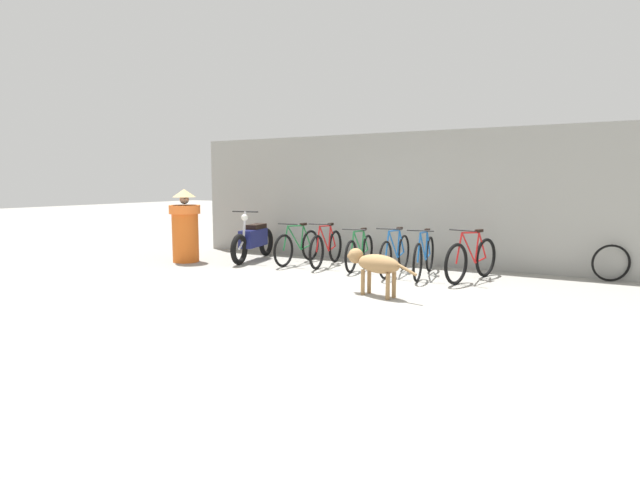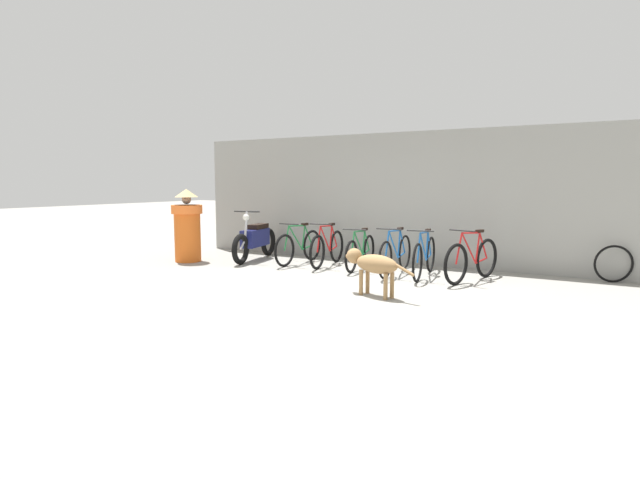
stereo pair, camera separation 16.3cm
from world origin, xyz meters
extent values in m
plane|color=gray|center=(0.00, 0.00, 0.00)|extent=(60.00, 60.00, 0.00)
cube|color=gray|center=(0.00, 3.32, 1.33)|extent=(9.65, 0.20, 2.67)
torus|color=black|center=(-1.77, 1.71, 0.33)|extent=(0.08, 0.65, 0.65)
torus|color=black|center=(-1.72, 2.70, 0.33)|extent=(0.08, 0.65, 0.65)
cylinder|color=#1E7238|center=(-1.75, 2.09, 0.54)|extent=(0.05, 0.49, 0.54)
cylinder|color=#1E7238|center=(-1.73, 2.38, 0.52)|extent=(0.03, 0.13, 0.49)
cylinder|color=#1E7238|center=(-1.75, 2.14, 0.78)|extent=(0.06, 0.58, 0.06)
cylinder|color=#1E7238|center=(-1.73, 2.52, 0.30)|extent=(0.05, 0.38, 0.08)
cylinder|color=#1E7238|center=(-1.73, 2.57, 0.55)|extent=(0.04, 0.30, 0.46)
cylinder|color=#1E7238|center=(-1.76, 1.78, 0.56)|extent=(0.04, 0.18, 0.48)
cube|color=black|center=(-1.73, 2.43, 0.80)|extent=(0.08, 0.18, 0.05)
cylinder|color=black|center=(-1.76, 1.86, 0.84)|extent=(0.46, 0.05, 0.02)
torus|color=black|center=(-1.06, 1.76, 0.33)|extent=(0.11, 0.67, 0.67)
torus|color=black|center=(-1.14, 2.74, 0.33)|extent=(0.11, 0.67, 0.67)
cylinder|color=red|center=(-1.09, 2.14, 0.55)|extent=(0.07, 0.49, 0.55)
cylinder|color=red|center=(-1.12, 2.42, 0.54)|extent=(0.04, 0.13, 0.51)
cylinder|color=red|center=(-1.09, 2.19, 0.80)|extent=(0.08, 0.57, 0.06)
cylinder|color=red|center=(-1.13, 2.56, 0.31)|extent=(0.06, 0.37, 0.08)
cylinder|color=red|center=(-1.13, 2.61, 0.56)|extent=(0.05, 0.29, 0.47)
cylinder|color=red|center=(-1.06, 1.84, 0.58)|extent=(0.04, 0.18, 0.49)
cube|color=black|center=(-1.12, 2.47, 0.82)|extent=(0.09, 0.19, 0.05)
cylinder|color=black|center=(-1.07, 1.91, 0.86)|extent=(0.46, 0.07, 0.02)
torus|color=black|center=(-0.32, 1.74, 0.31)|extent=(0.10, 0.61, 0.61)
torus|color=black|center=(-0.42, 2.76, 0.31)|extent=(0.10, 0.61, 0.61)
cylinder|color=#1E7238|center=(-0.36, 2.13, 0.50)|extent=(0.07, 0.51, 0.51)
cylinder|color=#1E7238|center=(-0.39, 2.43, 0.49)|extent=(0.04, 0.13, 0.46)
cylinder|color=#1E7238|center=(-0.37, 2.19, 0.73)|extent=(0.08, 0.59, 0.06)
cylinder|color=#1E7238|center=(-0.40, 2.57, 0.28)|extent=(0.06, 0.39, 0.07)
cylinder|color=#1E7238|center=(-0.41, 2.62, 0.51)|extent=(0.06, 0.31, 0.43)
cylinder|color=#1E7238|center=(-0.33, 1.82, 0.53)|extent=(0.04, 0.18, 0.45)
cube|color=black|center=(-0.39, 2.48, 0.75)|extent=(0.09, 0.19, 0.05)
cylinder|color=black|center=(-0.34, 1.89, 0.79)|extent=(0.46, 0.07, 0.02)
torus|color=black|center=(0.44, 1.49, 0.33)|extent=(0.06, 0.67, 0.67)
torus|color=black|center=(0.41, 2.57, 0.33)|extent=(0.06, 0.67, 0.67)
cylinder|color=#1959A5|center=(0.43, 1.91, 0.55)|extent=(0.05, 0.53, 0.55)
cylinder|color=#1959A5|center=(0.42, 2.22, 0.53)|extent=(0.03, 0.14, 0.51)
cylinder|color=#1959A5|center=(0.43, 1.96, 0.80)|extent=(0.05, 0.62, 0.06)
cylinder|color=#1959A5|center=(0.41, 2.36, 0.31)|extent=(0.04, 0.41, 0.08)
cylinder|color=#1959A5|center=(0.41, 2.42, 0.56)|extent=(0.04, 0.32, 0.46)
cylinder|color=#1959A5|center=(0.44, 1.57, 0.57)|extent=(0.03, 0.19, 0.49)
cube|color=black|center=(0.42, 2.27, 0.81)|extent=(0.08, 0.18, 0.05)
cylinder|color=black|center=(0.44, 1.65, 0.86)|extent=(0.46, 0.04, 0.02)
torus|color=black|center=(1.01, 1.50, 0.33)|extent=(0.10, 0.66, 0.66)
torus|color=black|center=(0.91, 2.58, 0.33)|extent=(0.10, 0.66, 0.66)
cylinder|color=#1959A5|center=(0.97, 1.92, 0.54)|extent=(0.08, 0.54, 0.55)
cylinder|color=#1959A5|center=(0.94, 2.23, 0.53)|extent=(0.04, 0.14, 0.50)
cylinder|color=#1959A5|center=(0.97, 1.97, 0.79)|extent=(0.09, 0.62, 0.06)
cylinder|color=#1959A5|center=(0.93, 2.38, 0.31)|extent=(0.07, 0.41, 0.08)
cylinder|color=#1959A5|center=(0.92, 2.43, 0.55)|extent=(0.06, 0.32, 0.46)
cylinder|color=#1959A5|center=(1.00, 1.58, 0.57)|extent=(0.05, 0.19, 0.49)
cube|color=black|center=(0.94, 2.28, 0.81)|extent=(0.09, 0.19, 0.05)
cylinder|color=black|center=(1.00, 1.66, 0.85)|extent=(0.46, 0.07, 0.02)
torus|color=black|center=(1.63, 1.57, 0.34)|extent=(0.26, 0.67, 0.69)
torus|color=black|center=(1.93, 2.53, 0.34)|extent=(0.26, 0.67, 0.69)
cylinder|color=red|center=(1.74, 1.94, 0.57)|extent=(0.17, 0.48, 0.57)
cylinder|color=red|center=(1.83, 2.22, 0.55)|extent=(0.06, 0.13, 0.52)
cylinder|color=red|center=(1.76, 1.99, 0.82)|extent=(0.20, 0.56, 0.06)
cylinder|color=red|center=(1.87, 2.35, 0.32)|extent=(0.14, 0.37, 0.08)
cylinder|color=red|center=(1.89, 2.39, 0.57)|extent=(0.12, 0.29, 0.48)
cylinder|color=red|center=(1.65, 1.64, 0.59)|extent=(0.08, 0.18, 0.51)
cube|color=black|center=(1.84, 2.26, 0.84)|extent=(0.12, 0.19, 0.05)
cylinder|color=black|center=(1.67, 1.72, 0.88)|extent=(0.45, 0.16, 0.02)
torus|color=black|center=(-2.69, 1.50, 0.32)|extent=(0.22, 0.64, 0.63)
torus|color=black|center=(-2.93, 2.81, 0.32)|extent=(0.22, 0.64, 0.63)
cube|color=navy|center=(-2.81, 2.16, 0.48)|extent=(0.43, 0.92, 0.37)
cube|color=black|center=(-2.84, 2.31, 0.71)|extent=(0.34, 0.60, 0.10)
cylinder|color=silver|center=(-2.74, 1.75, 0.77)|extent=(0.08, 0.16, 0.59)
cylinder|color=silver|center=(-2.71, 1.60, 0.40)|extent=(0.08, 0.23, 0.20)
cylinder|color=black|center=(-2.75, 1.80, 1.06)|extent=(0.58, 0.13, 0.03)
sphere|color=silver|center=(-2.74, 1.77, 0.94)|extent=(0.16, 0.16, 0.14)
ellipsoid|color=#997247|center=(0.83, 0.19, 0.48)|extent=(0.78, 0.46, 0.27)
cylinder|color=#997247|center=(0.59, 0.18, 0.19)|extent=(0.07, 0.07, 0.38)
cylinder|color=#997247|center=(0.63, 0.33, 0.19)|extent=(0.07, 0.07, 0.38)
cylinder|color=#997247|center=(1.02, 0.06, 0.19)|extent=(0.07, 0.07, 0.38)
cylinder|color=#997247|center=(1.06, 0.20, 0.19)|extent=(0.07, 0.07, 0.38)
sphere|color=#997247|center=(0.41, 0.31, 0.56)|extent=(0.29, 0.29, 0.23)
ellipsoid|color=#997247|center=(0.32, 0.34, 0.54)|extent=(0.15, 0.12, 0.09)
cylinder|color=#997247|center=(1.30, 0.06, 0.45)|extent=(0.31, 0.13, 0.15)
cylinder|color=orange|center=(-3.93, 1.30, 0.60)|extent=(0.58, 0.58, 1.19)
cylinder|color=orange|center=(-3.93, 1.30, 1.10)|extent=(0.68, 0.68, 0.18)
sphere|color=tan|center=(-3.93, 1.30, 1.30)|extent=(0.20, 0.20, 0.19)
cone|color=tan|center=(-3.93, 1.30, 1.44)|extent=(0.51, 0.51, 0.17)
torus|color=black|center=(3.86, 3.08, 0.31)|extent=(0.60, 0.27, 0.63)
camera|label=1|loc=(3.46, -6.51, 1.65)|focal=28.00mm
camera|label=2|loc=(3.60, -6.43, 1.65)|focal=28.00mm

